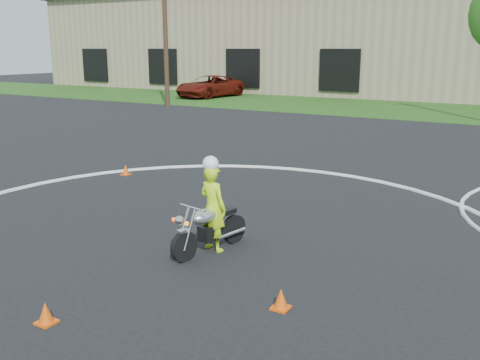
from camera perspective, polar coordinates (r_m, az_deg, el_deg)
The scene contains 7 objects.
ground at distance 8.45m, azimuth -15.44°, elevation -11.26°, with size 120.00×120.00×0.00m, color black.
grass_strip at distance 32.89m, azimuth 20.63°, elevation 6.86°, with size 120.00×10.00×0.02m, color #1E4714.
course_markings at distance 10.76m, azimuth 10.07°, elevation -5.37°, with size 19.05×19.05×0.12m.
primary_motorcycle at distance 9.44m, azimuth -3.36°, elevation -5.11°, with size 0.71×1.75×0.93m.
rider_primary_grp at distance 9.42m, azimuth -2.93°, elevation -2.70°, with size 0.63×0.48×1.72m.
pickup_grp at distance 40.10m, azimuth -3.25°, elevation 9.94°, with size 3.19×5.93×1.58m.
warehouse at distance 51.02m, azimuth 3.02°, elevation 14.56°, with size 41.00×17.00×8.30m.
Camera 1 is at (5.64, -5.22, 3.51)m, focal length 40.00 mm.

